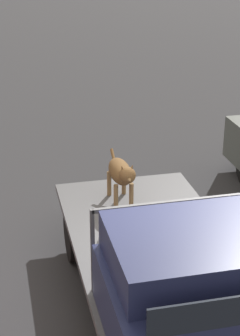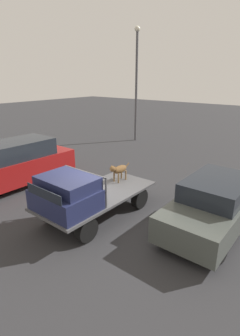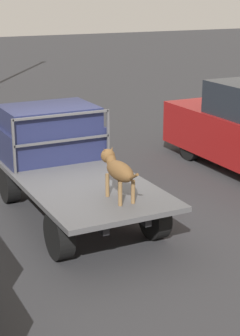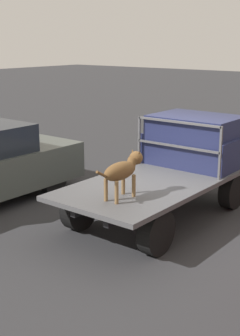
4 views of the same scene
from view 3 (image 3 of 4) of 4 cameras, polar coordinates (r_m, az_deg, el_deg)
The scene contains 5 objects.
ground_plane at distance 9.78m, azimuth -4.46°, elevation -5.06°, with size 80.00×80.00×0.00m, color #2D2D30.
flatbed_truck at distance 9.58m, azimuth -4.54°, elevation -1.89°, with size 4.20×1.92×0.77m.
truck_cab at distance 10.56m, azimuth -7.31°, elevation 3.60°, with size 1.44×1.80×0.97m.
truck_headboard at distance 9.83m, azimuth -5.86°, elevation 3.60°, with size 0.04×1.80×0.95m.
dog at distance 8.31m, azimuth -0.25°, elevation -0.14°, with size 1.11×0.28×0.72m.
Camera 3 is at (-8.38, 3.36, 3.75)m, focal length 60.00 mm.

